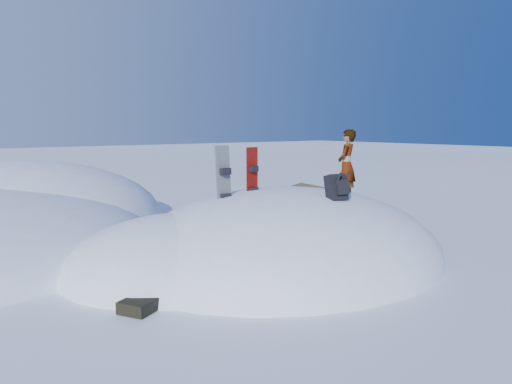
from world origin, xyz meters
TOP-DOWN VIEW (x-y plane):
  - ground at (0.00, 0.00)m, footprint 120.00×120.00m
  - snow_mound at (-0.17, 0.24)m, footprint 8.00×6.00m
  - rock_outcrop at (3.72, 3.01)m, footprint 4.68×4.41m
  - snowboard_red at (-0.52, 0.45)m, footprint 0.27×0.13m
  - snowboard_dark at (-1.22, 0.45)m, footprint 0.32×0.22m
  - backpack at (0.35, -1.09)m, footprint 0.43×0.48m
  - gear_pile at (-3.55, -0.84)m, footprint 0.91×0.73m
  - person at (2.39, 0.55)m, footprint 0.74×0.64m

SIDE VIEW (x-z plane):
  - ground at x=0.00m, z-range 0.00..0.00m
  - snow_mound at x=-0.17m, z-range -1.50..1.50m
  - rock_outcrop at x=3.72m, z-range -0.82..0.85m
  - gear_pile at x=-3.55m, z-range 0.00..0.24m
  - snowboard_dark at x=-1.22m, z-range 0.74..2.42m
  - backpack at x=0.35m, z-range 1.30..1.90m
  - snowboard_red at x=-0.52m, z-range 0.90..2.36m
  - person at x=2.39m, z-range 0.98..2.69m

